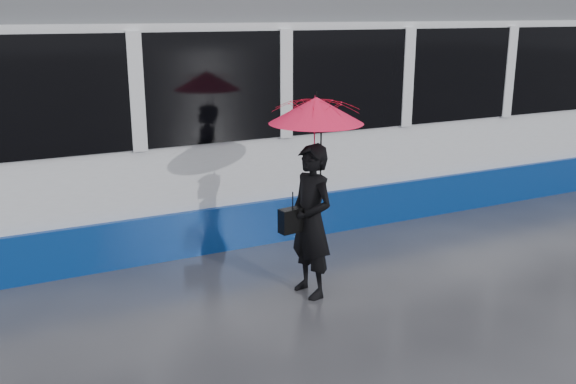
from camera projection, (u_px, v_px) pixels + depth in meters
ground at (195, 298)px, 7.29m from camera, size 90.00×90.00×0.00m
rails at (141, 232)px, 9.44m from camera, size 34.00×1.51×0.02m
tram at (0, 132)px, 8.26m from camera, size 26.00×2.56×3.35m
woman at (311, 221)px, 7.17m from camera, size 0.51×0.69×1.75m
umbrella at (316, 129)px, 6.91m from camera, size 1.17×1.17×1.18m
handbag at (293, 220)px, 7.08m from camera, size 0.33×0.18×0.45m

